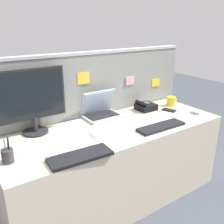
{
  "coord_description": "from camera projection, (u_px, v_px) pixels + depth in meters",
  "views": [
    {
      "loc": [
        -1.08,
        -1.55,
        1.53
      ],
      "look_at": [
        0.0,
        0.05,
        0.82
      ],
      "focal_mm": 39.9,
      "sensor_mm": 36.0,
      "label": 1
    }
  ],
  "objects": [
    {
      "name": "cell_phone_black_slab",
      "position": [
        169.0,
        110.0,
        2.44
      ],
      "size": [
        0.12,
        0.15,
        0.01
      ],
      "primitive_type": "cube",
      "rotation": [
        0.0,
        0.0,
        0.36
      ],
      "color": "black",
      "rests_on": "desk"
    },
    {
      "name": "pen_cup",
      "position": [
        8.0,
        156.0,
        1.53
      ],
      "size": [
        0.07,
        0.07,
        0.17
      ],
      "color": "#333338",
      "rests_on": "desk"
    },
    {
      "name": "laptop",
      "position": [
        101.0,
        110.0,
        2.27
      ],
      "size": [
        0.33,
        0.24,
        0.24
      ],
      "color": "#B2B5BC",
      "rests_on": "desk"
    },
    {
      "name": "cell_phone_silver_slab",
      "position": [
        96.0,
        135.0,
        1.92
      ],
      "size": [
        0.09,
        0.14,
        0.01
      ],
      "primitive_type": "cube",
      "rotation": [
        0.0,
        0.0,
        -0.16
      ],
      "color": "#B7BAC1",
      "rests_on": "desk"
    },
    {
      "name": "keyboard_spare",
      "position": [
        161.0,
        127.0,
        2.05
      ],
      "size": [
        0.44,
        0.14,
        0.02
      ],
      "primitive_type": "cube",
      "rotation": [
        0.0,
        0.0,
        -0.02
      ],
      "color": "black",
      "rests_on": "desk"
    },
    {
      "name": "desktop_monitor",
      "position": [
        32.0,
        98.0,
        1.87
      ],
      "size": [
        0.52,
        0.2,
        0.51
      ],
      "color": "#232328",
      "rests_on": "desk"
    },
    {
      "name": "cubicle_divider",
      "position": [
        92.0,
        120.0,
        2.38
      ],
      "size": [
        2.09,
        0.08,
        1.28
      ],
      "color": "gray",
      "rests_on": "ground_plane"
    },
    {
      "name": "computer_mouse_right_hand",
      "position": [
        195.0,
        112.0,
        2.36
      ],
      "size": [
        0.07,
        0.1,
        0.03
      ],
      "primitive_type": "ellipsoid",
      "rotation": [
        0.0,
        0.0,
        0.07
      ],
      "color": "#B2B5BC",
      "rests_on": "desk"
    },
    {
      "name": "desk",
      "position": [
        115.0,
        164.0,
        2.18
      ],
      "size": [
        1.9,
        0.69,
        0.7
      ],
      "primitive_type": "cube",
      "color": "beige",
      "rests_on": "ground_plane"
    },
    {
      "name": "coffee_mug",
      "position": [
        171.0,
        101.0,
        2.59
      ],
      "size": [
        0.13,
        0.09,
        0.09
      ],
      "color": "yellow",
      "rests_on": "desk"
    },
    {
      "name": "keyboard_main",
      "position": [
        80.0,
        156.0,
        1.59
      ],
      "size": [
        0.42,
        0.18,
        0.02
      ],
      "primitive_type": "cube",
      "rotation": [
        0.0,
        0.0,
        -0.05
      ],
      "color": "black",
      "rests_on": "desk"
    },
    {
      "name": "desk_phone",
      "position": [
        145.0,
        106.0,
        2.46
      ],
      "size": [
        0.18,
        0.16,
        0.1
      ],
      "color": "black",
      "rests_on": "desk"
    },
    {
      "name": "ground_plane",
      "position": [
        115.0,
        197.0,
        2.3
      ],
      "size": [
        10.0,
        10.0,
        0.0
      ],
      "primitive_type": "plane",
      "color": "#424751"
    }
  ]
}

